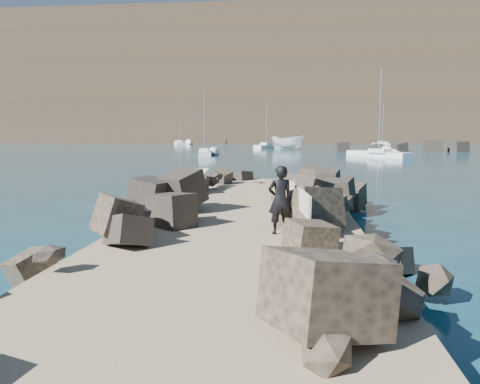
% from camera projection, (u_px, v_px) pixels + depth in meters
% --- Properties ---
extents(ground, '(800.00, 800.00, 0.00)m').
position_uv_depth(ground, '(244.00, 241.00, 12.81)').
color(ground, '#0F384C').
rests_on(ground, ground).
extents(jetty, '(6.00, 26.00, 0.60)m').
position_uv_depth(jetty, '(235.00, 249.00, 10.80)').
color(jetty, '#8C7759').
rests_on(jetty, ground).
extents(riprap_left, '(2.60, 22.00, 1.00)m').
position_uv_depth(riprap_left, '(122.00, 233.00, 11.58)').
color(riprap_left, '#272421').
rests_on(riprap_left, ground).
extents(riprap_right, '(2.60, 22.00, 1.00)m').
position_uv_depth(riprap_right, '(360.00, 239.00, 10.96)').
color(riprap_right, black).
rests_on(riprap_right, ground).
extents(headland, '(360.00, 140.00, 32.00)m').
position_uv_depth(headland, '(317.00, 94.00, 167.32)').
color(headland, '#2D4919').
rests_on(headland, ground).
extents(surfboard_resting, '(0.83, 2.59, 0.08)m').
position_uv_depth(surfboard_resting, '(193.00, 182.00, 18.18)').
color(surfboard_resting, white).
rests_on(surfboard_resting, riprap_left).
extents(boat_imported, '(6.15, 4.81, 2.25)m').
position_uv_depth(boat_imported, '(288.00, 142.00, 73.57)').
color(boat_imported, white).
rests_on(boat_imported, ground).
extents(surfer_with_board, '(1.03, 1.97, 1.61)m').
position_uv_depth(surfer_with_board, '(283.00, 200.00, 10.93)').
color(surfer_with_board, black).
rests_on(surfer_with_board, jetty).
extents(sailboat_a, '(2.49, 6.52, 7.76)m').
position_uv_depth(sailboat_a, '(205.00, 153.00, 54.56)').
color(sailboat_a, white).
rests_on(sailboat_a, ground).
extents(sailboat_f, '(3.48, 5.03, 6.39)m').
position_uv_depth(sailboat_f, '(457.00, 143.00, 102.81)').
color(sailboat_f, white).
rests_on(sailboat_f, ground).
extents(sailboat_c, '(6.51, 7.89, 10.03)m').
position_uv_depth(sailboat_c, '(379.00, 154.00, 52.94)').
color(sailboat_c, white).
rests_on(sailboat_c, ground).
extents(sailboat_e, '(4.21, 7.90, 9.31)m').
position_uv_depth(sailboat_e, '(180.00, 143.00, 96.51)').
color(sailboat_e, white).
rests_on(sailboat_e, ground).
extents(sailboat_b, '(4.04, 6.64, 8.04)m').
position_uv_depth(sailboat_b, '(266.00, 146.00, 77.98)').
color(sailboat_b, white).
rests_on(sailboat_b, ground).
extents(sailboat_d, '(2.72, 6.87, 8.13)m').
position_uv_depth(sailboat_d, '(382.00, 145.00, 86.13)').
color(sailboat_d, white).
rests_on(sailboat_d, ground).
extents(headland_buildings, '(137.50, 30.50, 5.00)m').
position_uv_depth(headland_buildings, '(339.00, 37.00, 156.53)').
color(headland_buildings, white).
rests_on(headland_buildings, headland).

